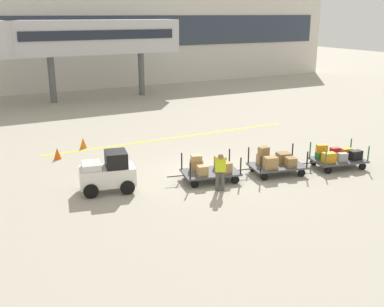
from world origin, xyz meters
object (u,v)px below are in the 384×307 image
at_px(baggage_cart_lead, 211,169).
at_px(baggage_handler, 220,170).
at_px(baggage_tug, 108,173).
at_px(safety_cone_far, 57,153).
at_px(baggage_cart_middle, 276,162).
at_px(baggage_cart_tail, 337,157).
at_px(safety_cone_near, 83,143).

height_order(baggage_cart_lead, baggage_handler, baggage_handler).
distance_m(baggage_tug, baggage_handler, 4.32).
bearing_deg(safety_cone_far, baggage_cart_lead, -50.22).
xyz_separation_m(baggage_cart_middle, baggage_cart_tail, (2.92, -0.65, -0.02)).
xyz_separation_m(baggage_tug, baggage_cart_middle, (6.98, -1.43, -0.23)).
relative_size(baggage_cart_lead, baggage_cart_middle, 1.00).
xyz_separation_m(baggage_tug, baggage_cart_tail, (9.89, -2.09, -0.25)).
height_order(baggage_cart_middle, baggage_cart_tail, baggage_cart_middle).
bearing_deg(baggage_cart_lead, safety_cone_far, 129.78).
bearing_deg(baggage_cart_lead, baggage_tug, 168.38).
relative_size(baggage_cart_tail, safety_cone_near, 5.61).
relative_size(baggage_cart_middle, baggage_handler, 1.97).
bearing_deg(baggage_handler, baggage_cart_middle, 10.95).
distance_m(baggage_tug, baggage_cart_middle, 7.13).
xyz_separation_m(baggage_handler, safety_cone_far, (-4.66, 7.15, -0.59)).
bearing_deg(baggage_cart_middle, baggage_tug, 168.38).
bearing_deg(baggage_tug, safety_cone_far, 99.49).
height_order(safety_cone_near, safety_cone_far, same).
distance_m(baggage_cart_middle, baggage_cart_tail, 2.99).
distance_m(baggage_handler, safety_cone_near, 8.96).
bearing_deg(safety_cone_far, baggage_tug, -80.51).
bearing_deg(safety_cone_near, baggage_handler, -69.85).
xyz_separation_m(baggage_cart_lead, baggage_cart_tail, (5.80, -1.24, -0.01)).
height_order(baggage_tug, safety_cone_near, baggage_tug).
xyz_separation_m(baggage_tug, safety_cone_far, (-0.85, 5.10, -0.48)).
height_order(baggage_handler, safety_cone_near, baggage_handler).
relative_size(baggage_cart_lead, safety_cone_far, 5.61).
relative_size(baggage_handler, safety_cone_far, 2.84).
distance_m(baggage_handler, safety_cone_far, 8.55).
bearing_deg(baggage_tug, baggage_handler, -28.29).
xyz_separation_m(baggage_cart_lead, baggage_cart_middle, (2.88, -0.59, 0.01)).
bearing_deg(safety_cone_far, baggage_handler, -56.91).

